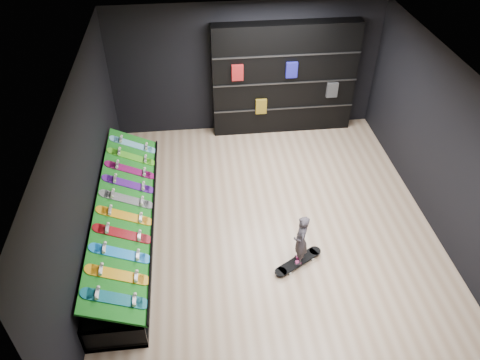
{
  "coord_description": "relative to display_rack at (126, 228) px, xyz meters",
  "views": [
    {
      "loc": [
        -1.21,
        -6.1,
        6.11
      ],
      "look_at": [
        -0.5,
        0.2,
        1.0
      ],
      "focal_mm": 35.0,
      "sensor_mm": 36.0,
      "label": 1
    }
  ],
  "objects": [
    {
      "name": "display_board_5",
      "position": [
        0.06,
        0.21,
        0.49
      ],
      "size": [
        0.93,
        0.22,
        0.5
      ],
      "primitive_type": null,
      "rotation": [
        0.0,
        0.44,
        0.0
      ],
      "color": "black",
      "rests_on": "turf_ramp"
    },
    {
      "name": "wall_left",
      "position": [
        -0.45,
        0.0,
        1.25
      ],
      "size": [
        0.02,
        7.0,
        3.0
      ],
      "primitive_type": "cube",
      "color": "black",
      "rests_on": "ground"
    },
    {
      "name": "display_board_7",
      "position": [
        0.06,
        1.06,
        0.49
      ],
      "size": [
        0.93,
        0.22,
        0.5
      ],
      "primitive_type": null,
      "rotation": [
        0.0,
        0.44,
        0.0
      ],
      "color": "#E5198C",
      "rests_on": "turf_ramp"
    },
    {
      "name": "display_board_0",
      "position": [
        0.06,
        -1.9,
        0.49
      ],
      "size": [
        0.93,
        0.22,
        0.5
      ],
      "primitive_type": null,
      "rotation": [
        0.0,
        0.44,
        0.0
      ],
      "color": "#0C8C99",
      "rests_on": "turf_ramp"
    },
    {
      "name": "back_shelving",
      "position": [
        3.4,
        3.32,
        1.04
      ],
      "size": [
        3.22,
        0.38,
        2.58
      ],
      "primitive_type": "cube",
      "color": "black",
      "rests_on": "ground"
    },
    {
      "name": "display_board_3",
      "position": [
        0.06,
        -0.63,
        0.49
      ],
      "size": [
        0.93,
        0.22,
        0.5
      ],
      "primitive_type": null,
      "rotation": [
        0.0,
        0.44,
        0.0
      ],
      "color": "red",
      "rests_on": "turf_ramp"
    },
    {
      "name": "wall_right",
      "position": [
        5.55,
        0.0,
        1.25
      ],
      "size": [
        0.02,
        7.0,
        3.0
      ],
      "primitive_type": "cube",
      "color": "black",
      "rests_on": "ground"
    },
    {
      "name": "floor",
      "position": [
        2.55,
        0.0,
        -0.25
      ],
      "size": [
        6.0,
        7.0,
        0.01
      ],
      "primitive_type": "cube",
      "color": "tan",
      "rests_on": "ground"
    },
    {
      "name": "ceiling",
      "position": [
        2.55,
        0.0,
        2.75
      ],
      "size": [
        6.0,
        7.0,
        0.01
      ],
      "primitive_type": "cube",
      "color": "white",
      "rests_on": "ground"
    },
    {
      "name": "floor_skateboard",
      "position": [
        2.92,
        -0.95,
        -0.21
      ],
      "size": [
        0.96,
        0.69,
        0.09
      ],
      "primitive_type": null,
      "rotation": [
        0.0,
        0.0,
        0.53
      ],
      "color": "black",
      "rests_on": "ground"
    },
    {
      "name": "display_board_9",
      "position": [
        0.06,
        1.9,
        0.49
      ],
      "size": [
        0.93,
        0.22,
        0.5
      ],
      "primitive_type": null,
      "rotation": [
        0.0,
        0.44,
        0.0
      ],
      "color": "#0CB2E5",
      "rests_on": "turf_ramp"
    },
    {
      "name": "display_board_2",
      "position": [
        0.06,
        -1.06,
        0.49
      ],
      "size": [
        0.93,
        0.22,
        0.5
      ],
      "primitive_type": null,
      "rotation": [
        0.0,
        0.44,
        0.0
      ],
      "color": "blue",
      "rests_on": "turf_ramp"
    },
    {
      "name": "display_rack",
      "position": [
        0.0,
        0.0,
        0.0
      ],
      "size": [
        0.9,
        4.5,
        0.5
      ],
      "primitive_type": null,
      "color": "black",
      "rests_on": "ground"
    },
    {
      "name": "display_board_1",
      "position": [
        0.06,
        -1.48,
        0.49
      ],
      "size": [
        0.93,
        0.22,
        0.5
      ],
      "primitive_type": null,
      "rotation": [
        0.0,
        0.44,
        0.0
      ],
      "color": "yellow",
      "rests_on": "turf_ramp"
    },
    {
      "name": "wall_back",
      "position": [
        2.55,
        3.5,
        1.25
      ],
      "size": [
        6.0,
        0.02,
        3.0
      ],
      "primitive_type": "cube",
      "color": "black",
      "rests_on": "ground"
    },
    {
      "name": "display_board_4",
      "position": [
        0.06,
        -0.21,
        0.49
      ],
      "size": [
        0.93,
        0.22,
        0.5
      ],
      "primitive_type": null,
      "rotation": [
        0.0,
        0.44,
        0.0
      ],
      "color": "orange",
      "rests_on": "turf_ramp"
    },
    {
      "name": "turf_ramp",
      "position": [
        0.05,
        0.0,
        0.46
      ],
      "size": [
        0.92,
        4.5,
        0.46
      ],
      "primitive_type": "cube",
      "rotation": [
        0.0,
        0.44,
        0.0
      ],
      "color": "#0F6012",
      "rests_on": "display_rack"
    },
    {
      "name": "display_board_8",
      "position": [
        0.06,
        1.48,
        0.49
      ],
      "size": [
        0.93,
        0.22,
        0.5
      ],
      "primitive_type": null,
      "rotation": [
        0.0,
        0.44,
        0.0
      ],
      "color": "green",
      "rests_on": "turf_ramp"
    },
    {
      "name": "display_board_6",
      "position": [
        0.06,
        0.63,
        0.49
      ],
      "size": [
        0.93,
        0.22,
        0.5
      ],
      "primitive_type": null,
      "rotation": [
        0.0,
        0.44,
        0.0
      ],
      "color": "purple",
      "rests_on": "turf_ramp"
    },
    {
      "name": "child",
      "position": [
        2.92,
        -0.95,
        0.13
      ],
      "size": [
        0.18,
        0.24,
        0.59
      ],
      "primitive_type": "imported",
      "rotation": [
        0.0,
        0.0,
        -1.71
      ],
      "color": "black",
      "rests_on": "floor_skateboard"
    },
    {
      "name": "wall_front",
      "position": [
        2.55,
        -3.5,
        1.25
      ],
      "size": [
        6.0,
        0.02,
        3.0
      ],
      "primitive_type": "cube",
      "color": "black",
      "rests_on": "ground"
    }
  ]
}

